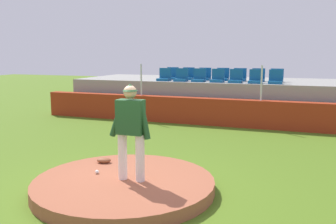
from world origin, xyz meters
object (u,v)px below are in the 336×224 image
Objects in this scene: stadium_chair_3 at (218,78)px; stadium_chair_11 at (240,77)px; stadium_chair_1 at (181,77)px; baseball at (97,172)px; stadium_chair_12 at (258,77)px; stadium_chair_8 at (188,76)px; fielding_glove at (104,160)px; stadium_chair_13 at (277,78)px; stadium_chair_7 at (172,76)px; stadium_chair_2 at (199,78)px; stadium_chair_5 at (256,79)px; pitcher at (131,125)px; stadium_chair_4 at (236,78)px; stadium_chair_9 at (205,76)px; stadium_chair_10 at (223,77)px; stadium_chair_6 at (275,79)px; stadium_chair_0 at (165,77)px.

stadium_chair_3 and stadium_chair_11 have the same top height.
stadium_chair_11 is at bearing -156.77° from stadium_chair_1.
stadium_chair_12 is (2.03, 8.61, 1.34)m from baseball.
stadium_chair_3 and stadium_chair_8 have the same top height.
stadium_chair_13 is (2.96, 7.94, 1.32)m from fielding_glove.
stadium_chair_7 reaches higher than fielding_glove.
stadium_chair_11 is (1.42, 0.85, 0.00)m from stadium_chair_2.
stadium_chair_5 and stadium_chair_12 have the same top height.
stadium_chair_2 is at bearing 94.94° from pitcher.
stadium_chair_11 is (1.56, 7.91, 1.32)m from fielding_glove.
stadium_chair_4 is at bearing -179.08° from stadium_chair_1.
stadium_chair_9 is 1.00× the size of stadium_chair_10.
stadium_chair_4 is at bearing 51.40° from stadium_chair_12.
stadium_chair_11 is at bearing 1.14° from stadium_chair_13.
stadium_chair_10 reaches higher than baseball.
stadium_chair_8 is at bearing -31.48° from stadium_chair_3.
fielding_glove is 7.15m from stadium_chair_1.
stadium_chair_9 reaches higher than fielding_glove.
stadium_chair_5 is 1.00× the size of stadium_chair_10.
stadium_chair_6 and stadium_chair_9 have the same top height.
stadium_chair_10 and stadium_chair_11 have the same top height.
stadium_chair_0 is (-1.50, 7.72, 1.34)m from baseball.
stadium_chair_11 is at bearing 85.01° from pitcher.
stadium_chair_0 is 2.13m from stadium_chair_3.
stadium_chair_0 is 1.00× the size of stadium_chair_3.
stadium_chair_3 is 2.10m from stadium_chair_6.
stadium_chair_0 is 2.96m from stadium_chair_11.
stadium_chair_1 is 0.92m from stadium_chair_8.
stadium_chair_7 is at bearing 99.82° from baseball.
stadium_chair_2 is 1.00× the size of stadium_chair_3.
baseball is at bearing 95.81° from stadium_chair_1.
stadium_chair_13 reaches higher than fielding_glove.
stadium_chair_4 is 1.14m from stadium_chair_10.
stadium_chair_13 is (2.81, 0.88, 0.00)m from stadium_chair_2.
baseball is at bearing 80.29° from stadium_chair_4.
pitcher is 3.55× the size of stadium_chair_3.
pitcher is 8.74m from stadium_chair_10.
stadium_chair_7 is 0.70m from stadium_chair_8.
stadium_chair_3 is at bearing 32.19° from stadium_chair_12.
stadium_chair_6 is 3.63m from stadium_chair_8.
stadium_chair_5 is (3.54, -0.03, 0.00)m from stadium_chair_0.
stadium_chair_12 is at bearing 179.88° from stadium_chair_7.
stadium_chair_8 is at bearing -13.82° from stadium_chair_6.
fielding_glove reaches higher than baseball.
stadium_chair_0 is at bearing 0.33° from stadium_chair_3.
fielding_glove is at bearing 100.15° from stadium_chair_0.
stadium_chair_4 is 1.00× the size of stadium_chair_5.
stadium_chair_4 is 1.00× the size of stadium_chair_6.
stadium_chair_10 is (0.88, 7.96, 1.32)m from fielding_glove.
stadium_chair_11 is at bearing 81.20° from baseball.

